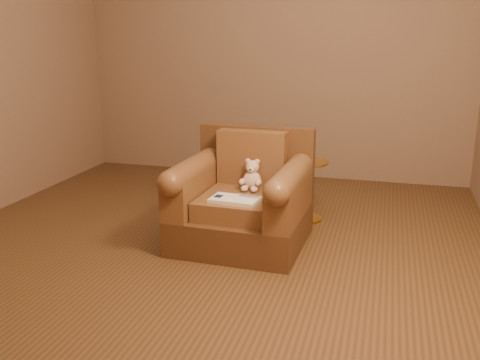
# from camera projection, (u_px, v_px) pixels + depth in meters

# --- Properties ---
(floor) EXTENTS (4.00, 4.00, 0.00)m
(floor) POSITION_uv_depth(u_px,v_px,m) (212.00, 241.00, 3.91)
(floor) COLOR brown
(floor) RESTS_ON ground
(armchair) EXTENTS (0.91, 0.87, 0.79)m
(armchair) POSITION_uv_depth(u_px,v_px,m) (243.00, 201.00, 3.82)
(armchair) COLOR #4F311A
(armchair) RESTS_ON floor
(teddy_bear) EXTENTS (0.16, 0.18, 0.23)m
(teddy_bear) POSITION_uv_depth(u_px,v_px,m) (252.00, 178.00, 3.84)
(teddy_bear) COLOR beige
(teddy_bear) RESTS_ON armchair
(guidebook) EXTENTS (0.33, 0.22, 0.03)m
(guidebook) POSITION_uv_depth(u_px,v_px,m) (234.00, 200.00, 3.57)
(guidebook) COLOR beige
(guidebook) RESTS_ON armchair
(side_table) EXTENTS (0.35, 0.35, 0.49)m
(side_table) POSITION_uv_depth(u_px,v_px,m) (306.00, 188.00, 4.29)
(side_table) COLOR gold
(side_table) RESTS_ON floor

